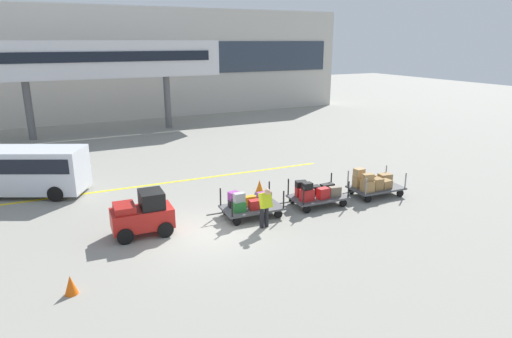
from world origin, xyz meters
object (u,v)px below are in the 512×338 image
object	(u,v)px
baggage_cart_lead	(249,204)
baggage_cart_middle	(316,193)
baggage_cart_tail	(373,183)
shuttle_van	(28,168)
baggage_handler	(265,206)
safety_cone_near	(71,285)
safety_cone_far	(260,186)
baggage_tug	(143,215)

from	to	relation	value
baggage_cart_lead	baggage_cart_middle	xyz separation A→B (m)	(3.02, -0.16, 0.03)
baggage_cart_tail	shuttle_van	distance (m)	15.25
baggage_cart_lead	baggage_handler	world-z (taller)	baggage_handler
safety_cone_near	safety_cone_far	bearing A→B (deg)	31.83
baggage_handler	safety_cone_far	size ratio (longest dim) A/B	2.84
baggage_tug	baggage_handler	bearing A→B (deg)	-19.11
baggage_cart_middle	safety_cone_far	size ratio (longest dim) A/B	5.51
baggage_cart_middle	baggage_handler	size ratio (longest dim) A/B	1.94
baggage_tug	safety_cone_near	distance (m)	4.01
safety_cone_far	baggage_cart_lead	bearing A→B (deg)	-124.94
baggage_cart_middle	baggage_cart_tail	xyz separation A→B (m)	(2.94, -0.11, 0.05)
baggage_handler	safety_cone_far	distance (m)	4.07
baggage_cart_tail	baggage_handler	bearing A→B (deg)	-170.62
baggage_tug	baggage_cart_tail	distance (m)	10.02
baggage_cart_tail	baggage_handler	world-z (taller)	baggage_handler
safety_cone_near	baggage_cart_lead	bearing A→B (deg)	22.56
baggage_cart_tail	safety_cone_near	size ratio (longest dim) A/B	5.51
safety_cone_near	baggage_tug	bearing A→B (deg)	48.21
baggage_handler	safety_cone_near	distance (m)	6.96
safety_cone_far	shuttle_van	bearing A→B (deg)	155.41
baggage_handler	safety_cone_near	world-z (taller)	baggage_handler
baggage_cart_tail	baggage_handler	size ratio (longest dim) A/B	1.94
shuttle_van	safety_cone_far	size ratio (longest dim) A/B	9.35
shuttle_van	safety_cone_near	distance (m)	9.56
baggage_handler	safety_cone_far	bearing A→B (deg)	65.90
baggage_cart_lead	shuttle_van	xyz separation A→B (m)	(-7.60, 6.68, 0.73)
baggage_tug	baggage_cart_tail	size ratio (longest dim) A/B	0.71
baggage_tug	safety_cone_near	size ratio (longest dim) A/B	3.91
baggage_cart_tail	safety_cone_far	distance (m)	5.05
baggage_tug	shuttle_van	size ratio (longest dim) A/B	0.42
shuttle_van	baggage_cart_middle	bearing A→B (deg)	-32.82
baggage_tug	baggage_handler	world-z (taller)	baggage_tug
safety_cone_far	baggage_tug	bearing A→B (deg)	-158.65
baggage_tug	safety_cone_far	xyz separation A→B (m)	(5.75, 2.25, -0.48)
baggage_cart_tail	baggage_cart_lead	bearing A→B (deg)	177.43
baggage_cart_middle	shuttle_van	xyz separation A→B (m)	(-10.61, 6.85, 0.70)
safety_cone_far	safety_cone_near	bearing A→B (deg)	-148.17
baggage_cart_tail	safety_cone_near	world-z (taller)	baggage_cart_tail
baggage_cart_lead	safety_cone_far	bearing A→B (deg)	55.06
shuttle_van	safety_cone_near	xyz separation A→B (m)	(0.89, -9.47, -0.96)
baggage_cart_tail	baggage_tug	bearing A→B (deg)	177.43
baggage_handler	baggage_cart_middle	bearing A→B (deg)	20.06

